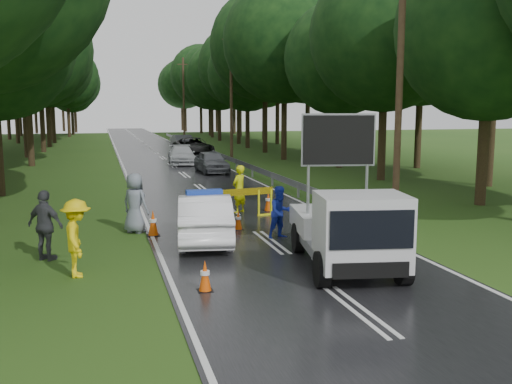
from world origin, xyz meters
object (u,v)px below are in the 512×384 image
object	(u,v)px
queue_car_second	(182,155)
queue_car_fourth	(183,143)
police_sedan	(205,218)
barrier	(240,196)
queue_car_first	(212,162)
officer	(239,189)
work_truck	(348,229)
civilian	(280,212)
queue_car_third	(193,147)

from	to	relation	value
queue_car_second	queue_car_fourth	xyz separation A→B (m)	(1.80, 12.00, 0.10)
police_sedan	barrier	xyz separation A→B (m)	(1.91, 3.40, 0.09)
queue_car_first	officer	bearing A→B (deg)	-99.24
work_truck	queue_car_fourth	distance (m)	40.06
police_sedan	officer	xyz separation A→B (m)	(2.12, 4.40, 0.20)
work_truck	officer	world-z (taller)	work_truck
work_truck	queue_car_first	distance (m)	22.04
queue_car_first	work_truck	bearing A→B (deg)	-94.80
civilian	queue_car_fourth	xyz separation A→B (m)	(2.14, 36.29, -0.05)
work_truck	queue_car_second	size ratio (longest dim) A/B	1.11
police_sedan	queue_car_third	world-z (taller)	police_sedan
queue_car_fourth	barrier	bearing A→B (deg)	-97.59
queue_car_first	queue_car_third	world-z (taller)	queue_car_third
barrier	queue_car_third	size ratio (longest dim) A/B	0.46
officer	queue_car_fourth	distance (m)	31.88
queue_car_second	officer	bearing A→B (deg)	-87.48
officer	queue_car_third	world-z (taller)	officer
civilian	work_truck	bearing A→B (deg)	-95.80
work_truck	barrier	bearing A→B (deg)	107.69
police_sedan	officer	size ratio (longest dim) A/B	2.47
queue_car_third	officer	bearing A→B (deg)	-99.08
queue_car_fourth	officer	bearing A→B (deg)	-97.34
barrier	work_truck	bearing A→B (deg)	-90.33
police_sedan	queue_car_first	distance (m)	18.56
civilian	barrier	bearing A→B (deg)	82.75
officer	civilian	size ratio (longest dim) A/B	1.13
civilian	queue_car_first	world-z (taller)	civilian
police_sedan	barrier	bearing A→B (deg)	-110.96
work_truck	queue_car_first	world-z (taller)	work_truck
police_sedan	civilian	xyz separation A→B (m)	(2.34, -0.10, 0.09)
officer	queue_car_fourth	size ratio (longest dim) A/B	0.40
police_sedan	civilian	distance (m)	2.35
queue_car_fourth	queue_car_second	bearing A→B (deg)	-101.63
civilian	queue_car_second	size ratio (longest dim) A/B	0.36
queue_car_fourth	civilian	bearing A→B (deg)	-96.48
police_sedan	officer	distance (m)	4.89
officer	queue_car_third	distance (m)	25.89
officer	queue_car_fourth	world-z (taller)	officer
civilian	queue_car_fourth	distance (m)	36.35
work_truck	queue_car_first	size ratio (longest dim) A/B	1.25
work_truck	queue_car_third	xyz separation A→B (m)	(1.57, 34.03, -0.24)
work_truck	barrier	world-z (taller)	work_truck
officer	queue_car_second	size ratio (longest dim) A/B	0.41
queue_car_third	queue_car_fourth	size ratio (longest dim) A/B	1.23
barrier	officer	world-z (taller)	officer
queue_car_first	queue_car_fourth	bearing A→B (deg)	84.82
work_truck	queue_car_second	world-z (taller)	work_truck
queue_car_third	queue_car_fourth	world-z (taller)	queue_car_third
police_sedan	officer	world-z (taller)	officer
queue_car_second	queue_car_first	bearing A→B (deg)	-76.22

